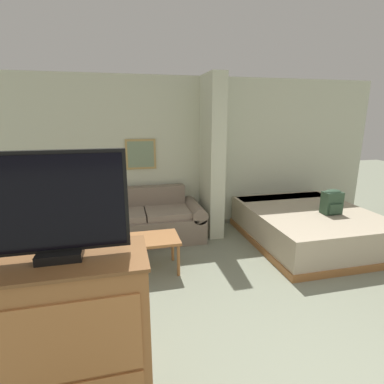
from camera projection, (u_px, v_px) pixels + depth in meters
The scene contains 10 objects.
wall_back at pixel (194, 155), 5.27m from camera, with size 6.87×0.16×2.60m.
wall_partition_pillar at pixel (212, 157), 4.92m from camera, with size 0.24×0.72×2.60m.
couch at pixel (145, 221), 4.85m from camera, with size 1.87×0.84×0.81m.
coffee_table at pixel (150, 242), 3.83m from camera, with size 0.75×0.51×0.46m.
side_table at pixel (68, 220), 4.52m from camera, with size 0.48×0.48×0.52m.
table_lamp at pixel (65, 196), 4.42m from camera, with size 0.35×0.35×0.44m.
tv_dresser at pixel (72, 349), 1.82m from camera, with size 0.95×0.47×1.20m.
tv at pixel (55, 207), 1.59m from camera, with size 0.77×0.16×0.61m.
bed at pixel (307, 225), 4.79m from camera, with size 1.84×2.14×0.52m.
backpack at pixel (332, 201), 4.50m from camera, with size 0.28×0.20×0.38m.
Camera 1 is at (-1.27, -1.15, 1.98)m, focal length 28.00 mm.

